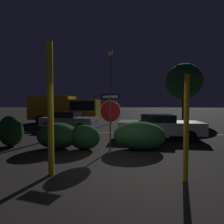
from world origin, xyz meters
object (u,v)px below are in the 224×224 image
at_px(yellow_pole_left, 50,109).
at_px(passing_car_1, 69,120).
at_px(yellow_pole_right, 186,128).
at_px(delivery_truck, 66,108).
at_px(street_lamp, 111,72).
at_px(stop_sign, 110,112).
at_px(passing_car_2, 159,126).
at_px(hedge_bush_1, 58,136).
at_px(tree_0, 184,81).
at_px(hedge_bush_2, 85,137).
at_px(hedge_bush_3, 139,136).
at_px(hedge_bush_0, 11,131).

bearing_deg(yellow_pole_left, passing_car_1, 107.07).
xyz_separation_m(yellow_pole_right, delivery_truck, (-7.92, 12.70, 0.22)).
distance_m(yellow_pole_right, delivery_truck, 14.97).
xyz_separation_m(passing_car_1, street_lamp, (2.74, 4.17, 4.39)).
bearing_deg(delivery_truck, stop_sign, 32.81).
bearing_deg(yellow_pole_left, passing_car_2, 56.61).
bearing_deg(hedge_bush_1, tree_0, 57.45).
xyz_separation_m(yellow_pole_left, yellow_pole_right, (3.44, -0.04, -0.46)).
bearing_deg(delivery_truck, tree_0, 113.22).
relative_size(hedge_bush_2, passing_car_2, 0.28).
distance_m(hedge_bush_2, passing_car_1, 6.51).
distance_m(hedge_bush_3, delivery_truck, 12.00).
bearing_deg(tree_0, yellow_pole_right, -105.80).
xyz_separation_m(hedge_bush_0, passing_car_2, (6.97, 2.66, -0.01)).
xyz_separation_m(hedge_bush_1, tree_0, (9.37, 14.68, 4.12)).
height_order(stop_sign, hedge_bush_2, stop_sign).
distance_m(yellow_pole_left, tree_0, 19.52).
xyz_separation_m(yellow_pole_left, passing_car_2, (3.67, 5.57, -1.07)).
bearing_deg(street_lamp, yellow_pole_right, -75.42).
bearing_deg(delivery_truck, hedge_bush_1, 22.28).
bearing_deg(stop_sign, hedge_bush_2, -173.50).
height_order(yellow_pole_right, street_lamp, street_lamp).
relative_size(hedge_bush_0, hedge_bush_3, 0.65).
xyz_separation_m(hedge_bush_1, hedge_bush_3, (3.46, 0.21, 0.03)).
bearing_deg(delivery_truck, street_lamp, 93.81).
bearing_deg(hedge_bush_3, street_lamp, 103.44).
xyz_separation_m(hedge_bush_2, delivery_truck, (-4.66, 9.98, 1.00)).
height_order(passing_car_1, delivery_truck, delivery_truck).
bearing_deg(passing_car_2, hedge_bush_3, -23.11).
bearing_deg(stop_sign, yellow_pole_left, -105.33).
bearing_deg(yellow_pole_left, street_lamp, 89.47).
xyz_separation_m(stop_sign, delivery_truck, (-5.76, 10.06, -0.08)).
distance_m(hedge_bush_0, passing_car_1, 5.69).
bearing_deg(hedge_bush_1, hedge_bush_3, 3.48).
relative_size(yellow_pole_left, tree_0, 0.52).
relative_size(delivery_truck, tree_0, 1.04).
height_order(yellow_pole_left, hedge_bush_3, yellow_pole_left).
bearing_deg(tree_0, street_lamp, -150.54).
xyz_separation_m(yellow_pole_left, tree_0, (8.37, 17.39, 2.92)).
height_order(hedge_bush_1, delivery_truck, delivery_truck).
bearing_deg(hedge_bush_3, yellow_pole_left, -130.20).
distance_m(passing_car_1, passing_car_2, 6.97).
relative_size(hedge_bush_1, delivery_truck, 0.25).
distance_m(hedge_bush_0, hedge_bush_2, 3.49).
height_order(yellow_pole_right, hedge_bush_3, yellow_pole_right).
bearing_deg(tree_0, stop_sign, -115.62).
bearing_deg(yellow_pole_left, hedge_bush_2, 86.06).
relative_size(hedge_bush_0, passing_car_1, 0.33).
height_order(yellow_pole_left, street_lamp, street_lamp).
relative_size(stop_sign, hedge_bush_0, 1.66).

